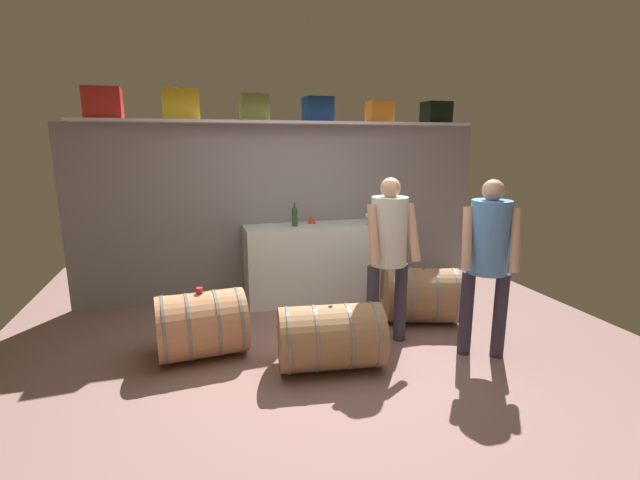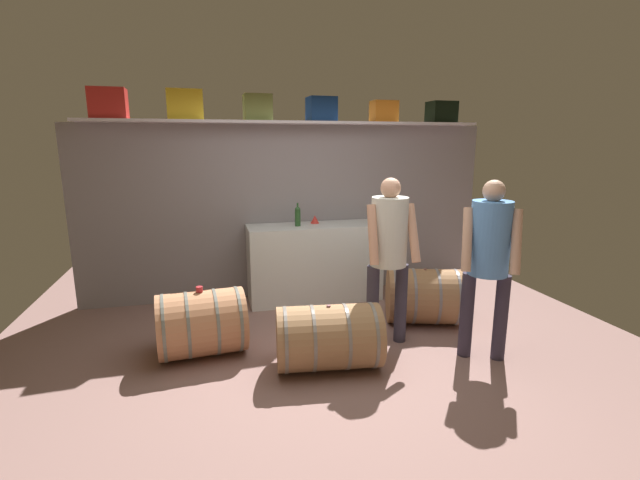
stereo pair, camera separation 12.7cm
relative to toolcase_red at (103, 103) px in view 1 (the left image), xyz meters
name	(u,v)px [view 1 (the left image)]	position (x,y,z in m)	size (l,w,h in m)	color
ground_plane	(320,341)	(2.01, -1.40, -2.37)	(6.39, 7.33, 0.02)	#8C6862
back_wall_panel	(287,211)	(2.01, 0.15, -1.28)	(5.19, 0.10, 2.17)	gray
high_shelf_board	(288,123)	(2.01, 0.00, -0.18)	(4.77, 0.40, 0.03)	silver
toolcase_red	(103,103)	(0.00, 0.00, 0.00)	(0.37, 0.29, 0.33)	red
toolcase_yellow	(181,104)	(0.80, 0.00, 0.00)	(0.39, 0.23, 0.33)	yellow
toolcase_olive	(254,107)	(1.61, 0.00, -0.01)	(0.32, 0.24, 0.30)	olive
toolcase_navy	(318,109)	(2.39, 0.00, -0.02)	(0.33, 0.29, 0.29)	navy
toolcase_orange	(380,112)	(3.20, 0.00, -0.03)	(0.31, 0.22, 0.26)	orange
toolcase_black	(436,112)	(4.00, 0.00, -0.03)	(0.33, 0.28, 0.27)	black
work_cabinet	(311,262)	(2.25, -0.19, -1.89)	(1.64, 0.56, 0.95)	white
wine_bottle_green	(295,216)	(2.04, -0.20, -1.28)	(0.07, 0.07, 0.28)	#285326
wine_glass	(369,216)	(2.94, -0.35, -1.30)	(0.08, 0.08, 0.15)	white
red_funnel	(312,219)	(2.28, -0.07, -1.36)	(0.11, 0.11, 0.10)	red
wine_barrel_near	(202,325)	(0.88, -1.42, -2.05)	(0.84, 0.68, 0.62)	tan
wine_barrel_far	(330,337)	(1.95, -1.96, -2.08)	(0.96, 0.67, 0.58)	#9F744D
wine_barrel_flank	(422,295)	(3.23, -1.24, -2.06)	(0.93, 0.81, 0.62)	#9C6D45
tasting_cup	(199,290)	(0.88, -1.42, -1.72)	(0.06, 0.06, 0.05)	red
winemaker_pouring	(389,244)	(2.64, -1.61, -1.36)	(0.49, 0.42, 1.63)	#322F3E
visitor_tasting	(488,251)	(3.38, -2.11, -1.36)	(0.53, 0.47, 1.64)	#302A3A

